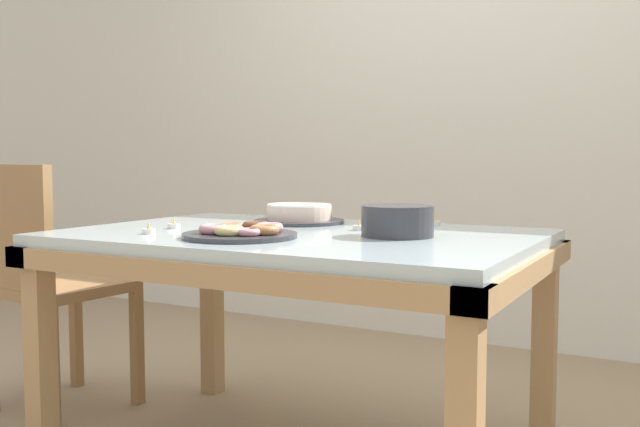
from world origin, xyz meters
name	(u,v)px	position (x,y,z in m)	size (l,w,h in m)	color
wall_back	(469,92)	(0.00, 1.76, 1.30)	(8.00, 0.10, 2.60)	silver
dining_table	(299,261)	(0.00, 0.00, 0.65)	(1.45, 0.98, 0.74)	silver
chair	(45,276)	(-1.05, -0.07, 0.52)	(0.46, 0.46, 0.94)	olive
cake_chocolate_round	(299,215)	(-0.14, 0.25, 0.77)	(0.31, 0.31, 0.07)	#333338
pastry_platter	(241,232)	(-0.06, -0.22, 0.75)	(0.33, 0.33, 0.04)	#333338
plate_stack	(398,221)	(0.32, 0.02, 0.78)	(0.21, 0.21, 0.09)	#333338
tealight_centre	(174,226)	(-0.40, -0.11, 0.75)	(0.04, 0.04, 0.04)	silver
tealight_left_edge	(359,227)	(0.15, 0.12, 0.75)	(0.04, 0.04, 0.04)	silver
tealight_near_front	(149,231)	(-0.36, -0.27, 0.75)	(0.04, 0.04, 0.04)	silver
tealight_near_cakes	(434,223)	(0.30, 0.38, 0.75)	(0.04, 0.04, 0.04)	silver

